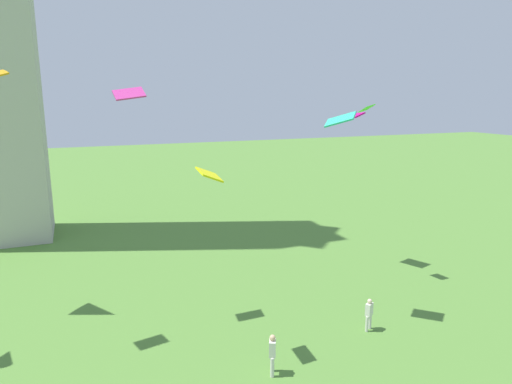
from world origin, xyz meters
The scene contains 7 objects.
person_1 centered at (0.18, 20.41, 1.05)m, with size 0.46×0.55×1.85m.
person_3 centered at (6.29, 21.97, 0.97)m, with size 0.51×0.44×1.71m.
kite_flying_0 centered at (-4.29, 27.75, 11.90)m, with size 1.55×1.00×0.71m.
kite_flying_1 centered at (5.35, 23.86, 10.65)m, with size 1.65×1.79×0.83m.
kite_flying_3 centered at (-1.80, 22.66, 8.53)m, with size 0.95×1.38×0.56m.
kite_flying_6 centered at (9.79, 27.86, 11.05)m, with size 0.65×0.95×0.55m.
kite_flying_7 centered at (10.30, 30.37, 10.48)m, with size 1.62×1.96×0.55m.
Camera 1 is at (-7.09, 4.52, 11.74)m, focal length 31.66 mm.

